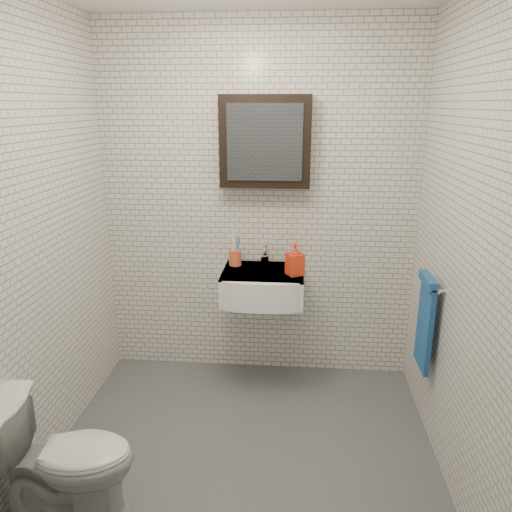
% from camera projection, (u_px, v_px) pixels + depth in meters
% --- Properties ---
extents(ground, '(2.20, 2.00, 0.01)m').
position_uv_depth(ground, '(244.00, 450.00, 2.91)').
color(ground, '#4B4E53').
rests_on(ground, ground).
extents(room_shell, '(2.22, 2.02, 2.51)m').
position_uv_depth(room_shell, '(242.00, 203.00, 2.48)').
color(room_shell, silver).
rests_on(room_shell, ground).
extents(washbasin, '(0.55, 0.50, 0.20)m').
position_uv_depth(washbasin, '(263.00, 286.00, 3.38)').
color(washbasin, white).
rests_on(washbasin, room_shell).
extents(faucet, '(0.06, 0.20, 0.15)m').
position_uv_depth(faucet, '(265.00, 255.00, 3.52)').
color(faucet, silver).
rests_on(faucet, washbasin).
extents(mirror_cabinet, '(0.60, 0.15, 0.60)m').
position_uv_depth(mirror_cabinet, '(265.00, 142.00, 3.29)').
color(mirror_cabinet, black).
rests_on(mirror_cabinet, room_shell).
extents(towel_rail, '(0.09, 0.30, 0.58)m').
position_uv_depth(towel_rail, '(426.00, 319.00, 2.94)').
color(towel_rail, silver).
rests_on(towel_rail, room_shell).
extents(toothbrush_cup, '(0.12, 0.12, 0.24)m').
position_uv_depth(toothbrush_cup, '(235.00, 257.00, 3.50)').
color(toothbrush_cup, '#CF5833').
rests_on(toothbrush_cup, washbasin).
extents(soap_bottle, '(0.14, 0.14, 0.22)m').
position_uv_depth(soap_bottle, '(295.00, 259.00, 3.29)').
color(soap_bottle, '#DD4917').
rests_on(soap_bottle, washbasin).
extents(toilet, '(0.69, 0.44, 0.67)m').
position_uv_depth(toilet, '(64.00, 458.00, 2.36)').
color(toilet, silver).
rests_on(toilet, ground).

